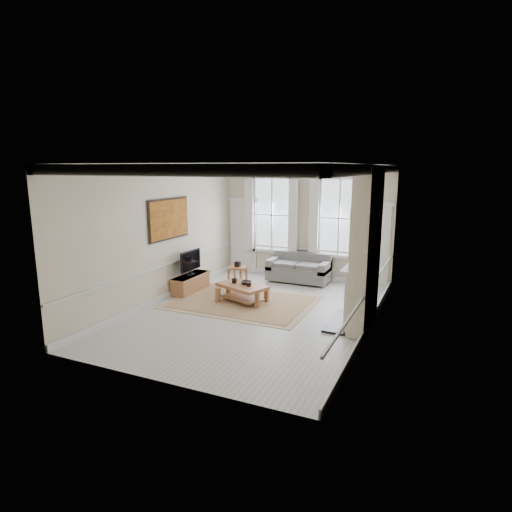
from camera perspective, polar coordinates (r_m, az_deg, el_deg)
The scene contains 23 objects.
floor at distance 10.08m, azimuth -0.04°, elevation -7.60°, with size 7.20×7.20×0.00m, color #B7B5AD.
ceiling at distance 9.51m, azimuth -0.04°, elevation 12.11°, with size 7.20×7.20×0.00m, color white.
back_wall at distance 12.98m, azimuth 6.55°, elevation 4.41°, with size 5.20×5.20×0.00m, color beige.
left_wall at distance 10.97m, azimuth -12.52°, elevation 2.87°, with size 7.20×7.20×0.00m, color beige.
right_wall at distance 8.92m, azimuth 15.36°, elevation 0.72°, with size 7.20×7.20×0.00m, color beige.
window_left at distance 13.27m, azimuth 2.16°, elevation 5.51°, with size 1.26×0.20×2.20m, color #B2BCC6, non-canonical shape.
window_right at distance 12.63m, azimuth 11.05°, elevation 4.98°, with size 1.26×0.20×2.20m, color #B2BCC6, non-canonical shape.
door_left at distance 13.78m, azimuth -1.70°, elevation 2.60°, with size 0.90×0.08×2.30m, color silver.
door_right at distance 12.56m, azimuth 15.36°, elevation 1.28°, with size 0.90×0.08×2.30m, color silver.
painting at distance 11.14m, azimuth -11.52°, elevation 4.86°, with size 0.05×1.66×1.06m, color #AF811E.
chimney_breast at distance 9.14m, azimuth 14.48°, elevation 1.03°, with size 0.35×1.70×3.38m, color beige.
hearth at distance 9.66m, azimuth 11.46°, elevation -8.57°, with size 0.55×1.50×0.05m, color black.
fireplace at distance 9.40m, azimuth 12.82°, elevation -4.66°, with size 0.21×1.45×1.33m.
mirror at distance 9.12m, azimuth 13.26°, elevation 3.30°, with size 0.06×1.26×1.06m, color gold.
sofa at distance 12.76m, azimuth 5.79°, elevation -1.84°, with size 1.79×0.87×0.85m.
side_table at distance 12.25m, azimuth -2.46°, elevation -1.91°, with size 0.61×0.61×0.56m.
rug at distance 10.84m, azimuth -1.83°, elevation -6.15°, with size 3.50×2.60×0.02m, color #96734D.
coffee_table at distance 10.73m, azimuth -1.84°, elevation -4.25°, with size 1.42×1.11×0.47m.
ceramic_pot_a at distance 10.84m, azimuth -2.92°, elevation -3.31°, with size 0.12×0.12×0.12m, color black.
ceramic_pot_b at distance 10.56m, azimuth -0.99°, elevation -3.79°, with size 0.13×0.13×0.09m, color black.
bowl at distance 10.76m, azimuth -1.37°, elevation -3.56°, with size 0.28×0.28×0.07m, color black.
tv_stand at distance 11.82m, azimuth -8.71°, elevation -3.63°, with size 0.42×1.32×0.47m, color brown.
tv at distance 11.65m, azimuth -8.71°, elevation -0.65°, with size 0.08×0.90×0.68m.
Camera 1 is at (3.93, -8.67, 3.34)m, focal length 30.00 mm.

